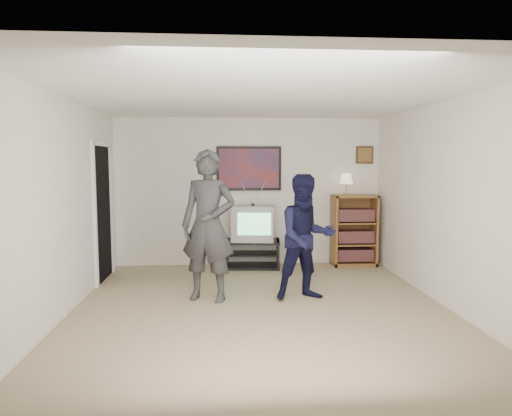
{
  "coord_description": "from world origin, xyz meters",
  "views": [
    {
      "loc": [
        -0.45,
        -5.27,
        1.76
      ],
      "look_at": [
        -0.01,
        0.74,
        1.15
      ],
      "focal_mm": 32.0,
      "sensor_mm": 36.0,
      "label": 1
    }
  ],
  "objects": [
    {
      "name": "room_shell",
      "position": [
        0.0,
        0.35,
        1.25
      ],
      "size": [
        4.51,
        5.0,
        2.51
      ],
      "color": "#806C51",
      "rests_on": "ground"
    },
    {
      "name": "media_stand",
      "position": [
        0.04,
        2.23,
        0.23
      ],
      "size": [
        0.97,
        0.6,
        0.46
      ],
      "rotation": [
        0.0,
        0.0,
        -0.09
      ],
      "color": "black",
      "rests_on": "room_shell"
    },
    {
      "name": "crt_television",
      "position": [
        0.05,
        2.23,
        0.75
      ],
      "size": [
        0.75,
        0.65,
        0.58
      ],
      "primitive_type": null,
      "rotation": [
        0.0,
        0.0,
        -0.12
      ],
      "color": "#A2A19C",
      "rests_on": "media_stand"
    },
    {
      "name": "bookshelf",
      "position": [
        1.78,
        2.28,
        0.6
      ],
      "size": [
        0.73,
        0.42,
        1.21
      ],
      "primitive_type": null,
      "color": "brown",
      "rests_on": "room_shell"
    },
    {
      "name": "table_lamp",
      "position": [
        1.65,
        2.33,
        1.39
      ],
      "size": [
        0.23,
        0.23,
        0.36
      ],
      "primitive_type": null,
      "color": "beige",
      "rests_on": "bookshelf"
    },
    {
      "name": "person_tall",
      "position": [
        -0.63,
        0.47,
        0.96
      ],
      "size": [
        0.81,
        0.65,
        1.92
      ],
      "primitive_type": "imported",
      "rotation": [
        0.0,
        0.0,
        -0.3
      ],
      "color": "#2D2D2F",
      "rests_on": "room_shell"
    },
    {
      "name": "person_short",
      "position": [
        0.61,
        0.41,
        0.8
      ],
      "size": [
        0.87,
        0.73,
        1.61
      ],
      "primitive_type": "imported",
      "rotation": [
        0.0,
        0.0,
        0.17
      ],
      "color": "black",
      "rests_on": "room_shell"
    },
    {
      "name": "controller_left",
      "position": [
        -0.68,
        0.7,
        1.22
      ],
      "size": [
        0.07,
        0.11,
        0.03
      ],
      "primitive_type": "cube",
      "rotation": [
        0.0,
        0.0,
        0.38
      ],
      "color": "white",
      "rests_on": "person_tall"
    },
    {
      "name": "controller_right",
      "position": [
        0.66,
        0.67,
        0.96
      ],
      "size": [
        0.07,
        0.12,
        0.03
      ],
      "primitive_type": "cube",
      "rotation": [
        0.0,
        0.0,
        -0.33
      ],
      "color": "white",
      "rests_on": "person_short"
    },
    {
      "name": "poster",
      "position": [
        0.0,
        2.48,
        1.65
      ],
      "size": [
        1.1,
        0.03,
        0.75
      ],
      "primitive_type": "cube",
      "color": "black",
      "rests_on": "room_shell"
    },
    {
      "name": "air_vent",
      "position": [
        -0.55,
        2.48,
        1.95
      ],
      "size": [
        0.28,
        0.02,
        0.14
      ],
      "primitive_type": "cube",
      "color": "white",
      "rests_on": "room_shell"
    },
    {
      "name": "small_picture",
      "position": [
        2.0,
        2.48,
        1.88
      ],
      "size": [
        0.3,
        0.03,
        0.3
      ],
      "primitive_type": "cube",
      "color": "#3D2913",
      "rests_on": "room_shell"
    },
    {
      "name": "doorway",
      "position": [
        -2.23,
        1.6,
        1.0
      ],
      "size": [
        0.03,
        0.85,
        2.0
      ],
      "primitive_type": "cube",
      "color": "black",
      "rests_on": "room_shell"
    }
  ]
}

